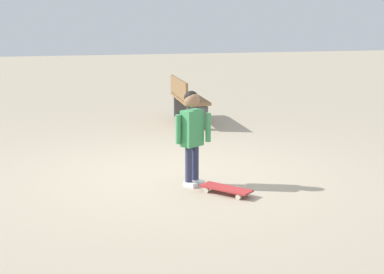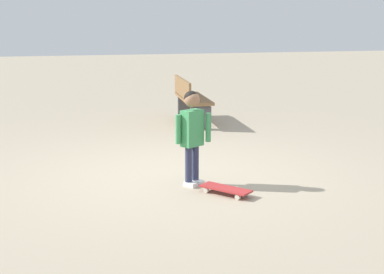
% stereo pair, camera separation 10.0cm
% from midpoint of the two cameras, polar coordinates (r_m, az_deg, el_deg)
% --- Properties ---
extents(ground_plane, '(50.00, 50.00, 0.00)m').
position_cam_midpoint_polar(ground_plane, '(6.55, -1.59, -3.92)').
color(ground_plane, tan).
extents(child_person, '(0.41, 0.26, 1.06)m').
position_cam_midpoint_polar(child_person, '(5.96, 0.49, 1.00)').
color(child_person, '#2D3351').
rests_on(child_person, ground).
extents(skateboard, '(0.49, 0.57, 0.07)m').
position_cam_midpoint_polar(skateboard, '(5.79, 4.03, -5.47)').
color(skateboard, '#B22D2D').
rests_on(skateboard, ground).
extents(street_bench, '(0.60, 1.64, 0.80)m').
position_cam_midpoint_polar(street_bench, '(9.88, 0.13, 3.97)').
color(street_bench, brown).
rests_on(street_bench, ground).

